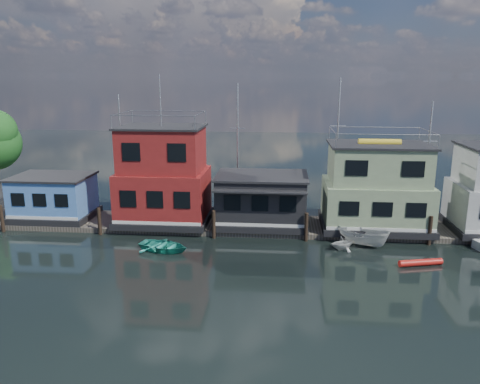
# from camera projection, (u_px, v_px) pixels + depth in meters

# --- Properties ---
(ground) EXTENTS (160.00, 160.00, 0.00)m
(ground) POSITION_uv_depth(u_px,v_px,m) (260.00, 294.00, 26.64)
(ground) COLOR black
(ground) RESTS_ON ground
(dock) EXTENTS (48.00, 5.00, 0.40)m
(dock) POSITION_uv_depth(u_px,v_px,m) (267.00, 226.00, 38.20)
(dock) COLOR #595147
(dock) RESTS_ON ground
(houseboat_blue) EXTENTS (6.40, 4.90, 3.66)m
(houseboat_blue) POSITION_uv_depth(u_px,v_px,m) (54.00, 197.00, 39.29)
(houseboat_blue) COLOR black
(houseboat_blue) RESTS_ON dock
(houseboat_red) EXTENTS (7.40, 5.90, 11.86)m
(houseboat_red) POSITION_uv_depth(u_px,v_px,m) (163.00, 177.00, 38.00)
(houseboat_red) COLOR black
(houseboat_red) RESTS_ON dock
(houseboat_dark) EXTENTS (7.40, 6.10, 4.06)m
(houseboat_dark) POSITION_uv_depth(u_px,v_px,m) (261.00, 200.00, 37.69)
(houseboat_dark) COLOR black
(houseboat_dark) RESTS_ON dock
(houseboat_green) EXTENTS (8.40, 5.90, 7.03)m
(houseboat_green) POSITION_uv_depth(u_px,v_px,m) (376.00, 188.00, 36.64)
(houseboat_green) COLOR black
(houseboat_green) RESTS_ON dock
(pilings) EXTENTS (42.28, 0.28, 2.20)m
(pilings) POSITION_uv_depth(u_px,v_px,m) (262.00, 226.00, 35.30)
(pilings) COLOR #2D2116
(pilings) RESTS_ON ground
(background_masts) EXTENTS (36.40, 0.16, 12.00)m
(background_masts) POSITION_uv_depth(u_px,v_px,m) (323.00, 151.00, 42.29)
(background_masts) COLOR silver
(background_masts) RESTS_ON ground
(dinghy_white) EXTENTS (2.40, 2.27, 1.00)m
(dinghy_white) POSITION_uv_depth(u_px,v_px,m) (342.00, 243.00, 33.44)
(dinghy_white) COLOR silver
(dinghy_white) RESTS_ON ground
(dinghy_teal) EXTENTS (4.23, 3.52, 0.76)m
(dinghy_teal) POSITION_uv_depth(u_px,v_px,m) (164.00, 246.00, 33.18)
(dinghy_teal) COLOR teal
(dinghy_teal) RESTS_ON ground
(motorboat) EXTENTS (4.08, 3.22, 1.50)m
(motorboat) POSITION_uv_depth(u_px,v_px,m) (363.00, 236.00, 34.00)
(motorboat) COLOR silver
(motorboat) RESTS_ON ground
(red_kayak) EXTENTS (2.98, 1.14, 0.43)m
(red_kayak) POSITION_uv_depth(u_px,v_px,m) (421.00, 263.00, 30.62)
(red_kayak) COLOR red
(red_kayak) RESTS_ON ground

